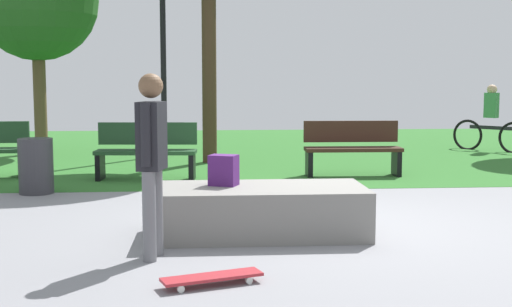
# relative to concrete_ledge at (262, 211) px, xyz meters

# --- Properties ---
(ground_plane) EXTENTS (28.00, 28.00, 0.00)m
(ground_plane) POSITION_rel_concrete_ledge_xyz_m (0.69, 0.57, -0.25)
(ground_plane) COLOR gray
(grass_lawn) EXTENTS (26.60, 11.72, 0.01)m
(grass_lawn) POSITION_rel_concrete_ledge_xyz_m (0.69, 8.71, -0.25)
(grass_lawn) COLOR #2D6B28
(grass_lawn) RESTS_ON ground_plane
(concrete_ledge) EXTENTS (2.12, 1.03, 0.50)m
(concrete_ledge) POSITION_rel_concrete_ledge_xyz_m (0.00, 0.00, 0.00)
(concrete_ledge) COLOR gray
(concrete_ledge) RESTS_ON ground_plane
(backpack_on_ledge) EXTENTS (0.33, 0.29, 0.32)m
(backpack_on_ledge) POSITION_rel_concrete_ledge_xyz_m (-0.40, 0.11, 0.41)
(backpack_on_ledge) COLOR #4C1E66
(backpack_on_ledge) RESTS_ON concrete_ledge
(skater_performing_trick) EXTENTS (0.26, 0.42, 1.66)m
(skater_performing_trick) POSITION_rel_concrete_ledge_xyz_m (-1.06, -0.85, 0.71)
(skater_performing_trick) COLOR slate
(skater_performing_trick) RESTS_ON ground_plane
(skateboard_by_ledge) EXTENTS (0.82, 0.45, 0.08)m
(skateboard_by_ledge) POSITION_rel_concrete_ledge_xyz_m (-0.54, -1.71, -0.19)
(skateboard_by_ledge) COLOR #A5262D
(skateboard_by_ledge) RESTS_ON ground_plane
(park_bench_near_lamppost) EXTENTS (1.63, 0.59, 0.91)m
(park_bench_near_lamppost) POSITION_rel_concrete_ledge_xyz_m (-1.53, 4.06, 0.23)
(park_bench_near_lamppost) COLOR #1E4223
(park_bench_near_lamppost) RESTS_ON ground_plane
(park_bench_far_left) EXTENTS (1.61, 0.50, 0.91)m
(park_bench_far_left) POSITION_rel_concrete_ledge_xyz_m (1.87, 4.24, 0.23)
(park_bench_far_left) COLOR #331E14
(park_bench_far_left) RESTS_ON ground_plane
(tree_tall_oak) EXTENTS (2.60, 2.60, 4.60)m
(tree_tall_oak) POSITION_rel_concrete_ledge_xyz_m (-4.14, 8.10, 3.02)
(tree_tall_oak) COLOR brown
(tree_tall_oak) RESTS_ON grass_lawn
(lamp_post) EXTENTS (0.28, 0.28, 4.71)m
(lamp_post) POSITION_rel_concrete_ledge_xyz_m (-1.44, 7.44, 2.57)
(lamp_post) COLOR black
(lamp_post) RESTS_ON ground_plane
(trash_bin) EXTENTS (0.48, 0.48, 0.78)m
(trash_bin) POSITION_rel_concrete_ledge_xyz_m (-2.97, 2.80, 0.14)
(trash_bin) COLOR #333338
(trash_bin) RESTS_ON ground_plane
(cyclist_on_bicycle) EXTENTS (1.23, 1.42, 1.52)m
(cyclist_on_bicycle) POSITION_rel_concrete_ledge_xyz_m (5.79, 7.83, 0.38)
(cyclist_on_bicycle) COLOR black
(cyclist_on_bicycle) RESTS_ON ground_plane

